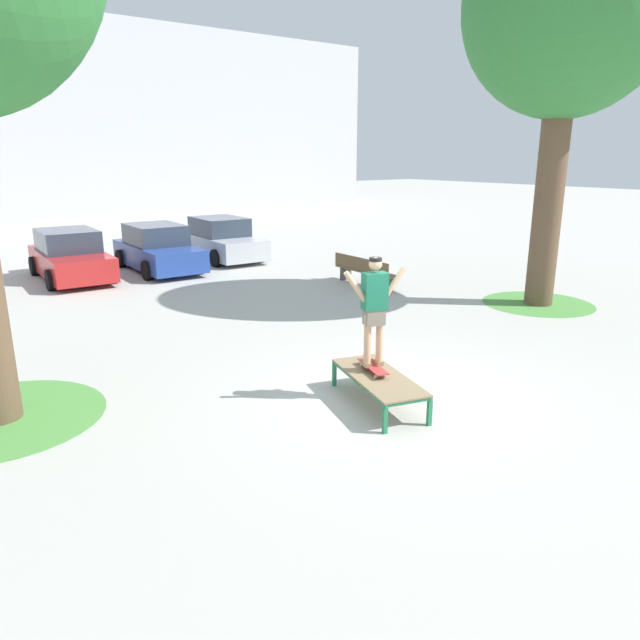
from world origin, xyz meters
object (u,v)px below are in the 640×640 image
object	(u,v)px
skate_box	(378,379)
skateboard	(373,367)
car_red	(70,257)
skater	(374,304)
park_bench	(364,270)
car_silver	(221,240)
tree_near_right	(569,8)
car_blue	(158,249)

from	to	relation	value
skate_box	skateboard	bearing A→B (deg)	74.41
car_red	skateboard	bearing A→B (deg)	-83.78
skater	park_bench	size ratio (longest dim) A/B	0.70
skate_box	park_bench	distance (m)	8.43
car_red	skate_box	bearing A→B (deg)	-84.13
skateboard	car_silver	xyz separation A→B (m)	(4.01, 12.87, 0.15)
skater	tree_near_right	world-z (taller)	tree_near_right
car_red	car_blue	bearing A→B (deg)	-5.19
park_bench	car_silver	bearing A→B (deg)	100.89
skateboard	car_blue	xyz separation A→B (m)	(1.33, 12.16, 0.15)
skateboard	car_red	size ratio (longest dim) A/B	0.19
skateboard	car_blue	size ratio (longest dim) A/B	0.19
skate_box	car_red	xyz separation A→B (m)	(-1.30, 12.60, 0.28)
car_blue	car_red	bearing A→B (deg)	174.81
tree_near_right	car_red	xyz separation A→B (m)	(-8.80, 10.36, -6.19)
car_red	park_bench	bearing A→B (deg)	-42.46
skateboard	park_bench	bearing A→B (deg)	50.29
skater	tree_near_right	distance (m)	9.39
car_silver	skate_box	bearing A→B (deg)	-107.28
car_blue	car_silver	world-z (taller)	same
skate_box	skater	bearing A→B (deg)	74.39
tree_near_right	car_silver	world-z (taller)	tree_near_right
skateboard	car_silver	distance (m)	13.48
car_red	park_bench	xyz separation A→B (m)	(6.62, -6.06, -0.24)
car_blue	park_bench	xyz separation A→B (m)	(3.94, -5.81, -0.24)
tree_near_right	car_silver	distance (m)	12.94
car_blue	car_silver	size ratio (longest dim) A/B	1.00
car_blue	park_bench	distance (m)	7.03
skate_box	park_bench	size ratio (longest dim) A/B	0.84
skateboard	skater	size ratio (longest dim) A/B	0.49
car_blue	park_bench	world-z (taller)	car_blue
tree_near_right	car_blue	distance (m)	13.35
skate_box	skater	xyz separation A→B (m)	(0.06, 0.20, 1.12)
car_blue	car_silver	distance (m)	2.78
park_bench	car_blue	bearing A→B (deg)	124.12
park_bench	skateboard	bearing A→B (deg)	-129.71
park_bench	tree_near_right	bearing A→B (deg)	-63.06
skater	car_red	size ratio (longest dim) A/B	0.40
skate_box	car_silver	size ratio (longest dim) A/B	0.48
skater	tree_near_right	size ratio (longest dim) A/B	0.18
tree_near_right	car_blue	world-z (taller)	tree_near_right
car_blue	tree_near_right	bearing A→B (deg)	-58.81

